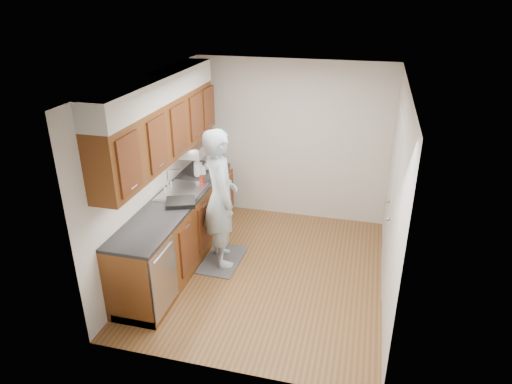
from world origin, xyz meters
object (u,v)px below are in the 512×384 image
soap_bottle_b (201,168)px  soda_can (202,180)px  dish_rack (181,202)px  soap_bottle_c (207,165)px  soap_bottle_a (197,166)px  person (220,189)px

soap_bottle_b → soda_can: size_ratio=1.51×
soap_bottle_b → dish_rack: bearing=-84.6°
soap_bottle_c → dish_rack: soap_bottle_c is taller
soap_bottle_a → dish_rack: 0.95m
soap_bottle_b → soda_can: soap_bottle_b is taller
person → dish_rack: (-0.43, -0.28, -0.10)m
soap_bottle_b → soap_bottle_c: (0.02, 0.19, -0.02)m
soap_bottle_a → soda_can: soap_bottle_a is taller
person → soap_bottle_c: bearing=-0.9°
dish_rack → person: bearing=11.4°
person → soap_bottle_b: (-0.53, 0.72, -0.04)m
person → soap_bottle_a: bearing=10.5°
person → soap_bottle_b: bearing=5.9°
person → soda_can: bearing=15.2°
soap_bottle_a → dish_rack: size_ratio=0.84×
soap_bottle_a → dish_rack: (0.13, -0.93, -0.12)m
soap_bottle_c → soda_can: soap_bottle_c is taller
person → soap_bottle_b: person is taller
soap_bottle_a → soap_bottle_b: size_ratio=1.59×
person → soap_bottle_a: 0.86m
soda_can → dish_rack: size_ratio=0.35×
soap_bottle_c → person: bearing=-60.6°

